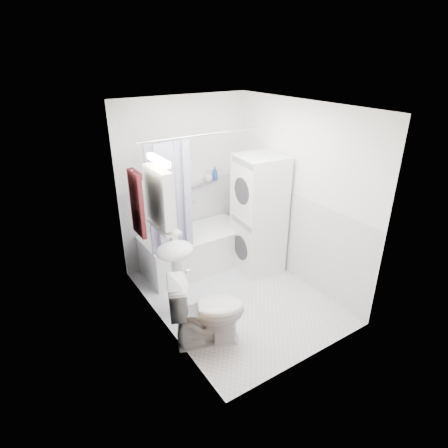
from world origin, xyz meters
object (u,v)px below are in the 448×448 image
washer_dryer (259,215)px  toilet (207,311)px  bathtub (195,249)px  sink (176,262)px

washer_dryer → toilet: washer_dryer is taller
bathtub → sink: 1.11m
toilet → washer_dryer: bearing=-33.9°
sink → toilet: 0.71m
bathtub → toilet: 1.56m
washer_dryer → sink: bearing=-162.7°
sink → washer_dryer: size_ratio=0.62×
bathtub → toilet: size_ratio=1.83×
washer_dryer → bathtub: bearing=152.8°
sink → washer_dryer: 1.47m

